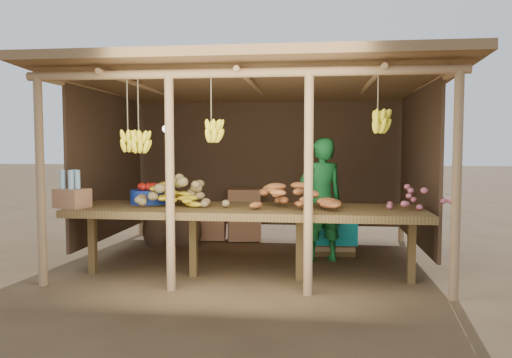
# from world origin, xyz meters

# --- Properties ---
(ground) EXTENTS (60.00, 60.00, 0.00)m
(ground) POSITION_xyz_m (0.00, 0.00, 0.00)
(ground) COLOR brown
(ground) RESTS_ON ground
(stall_structure) EXTENTS (4.70, 3.50, 2.43)m
(stall_structure) POSITION_xyz_m (0.02, -0.08, 1.91)
(stall_structure) COLOR #A98157
(stall_structure) RESTS_ON ground
(counter) EXTENTS (3.90, 1.05, 0.80)m
(counter) POSITION_xyz_m (0.00, -0.95, 0.74)
(counter) COLOR brown
(counter) RESTS_ON ground
(potato_heap) EXTENTS (1.23, 0.96, 0.37)m
(potato_heap) POSITION_xyz_m (-0.72, -0.89, 0.99)
(potato_heap) COLOR olive
(potato_heap) RESTS_ON counter
(sweet_potato_heap) EXTENTS (1.12, 0.79, 0.36)m
(sweet_potato_heap) POSITION_xyz_m (0.49, -0.98, 0.98)
(sweet_potato_heap) COLOR #A4592A
(sweet_potato_heap) RESTS_ON counter
(onion_heap) EXTENTS (0.76, 0.51, 0.35)m
(onion_heap) POSITION_xyz_m (1.90, -0.96, 0.98)
(onion_heap) COLOR #C66071
(onion_heap) RESTS_ON counter
(banana_pile) EXTENTS (0.75, 0.58, 0.35)m
(banana_pile) POSITION_xyz_m (-0.88, -0.87, 0.98)
(banana_pile) COLOR yellow
(banana_pile) RESTS_ON counter
(tomato_basin) EXTENTS (0.46, 0.46, 0.24)m
(tomato_basin) POSITION_xyz_m (-1.18, -0.71, 0.90)
(tomato_basin) COLOR navy
(tomato_basin) RESTS_ON counter
(bottle_box) EXTENTS (0.40, 0.35, 0.42)m
(bottle_box) POSITION_xyz_m (-1.90, -1.21, 0.96)
(bottle_box) COLOR #9A6545
(bottle_box) RESTS_ON counter
(vendor) EXTENTS (0.68, 0.57, 1.58)m
(vendor) POSITION_xyz_m (0.84, -0.02, 0.79)
(vendor) COLOR #186E2E
(vendor) RESTS_ON ground
(tarp_crate) EXTENTS (0.63, 0.55, 0.73)m
(tarp_crate) POSITION_xyz_m (1.02, 0.46, 0.30)
(tarp_crate) COLOR brown
(tarp_crate) RESTS_ON ground
(carton_stack) EXTENTS (1.09, 0.46, 0.79)m
(carton_stack) POSITION_xyz_m (-0.51, 1.20, 0.35)
(carton_stack) COLOR #9A6545
(carton_stack) RESTS_ON ground
(burlap_sacks) EXTENTS (0.89, 0.47, 0.63)m
(burlap_sacks) POSITION_xyz_m (-1.34, 0.71, 0.27)
(burlap_sacks) COLOR #4A3422
(burlap_sacks) RESTS_ON ground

